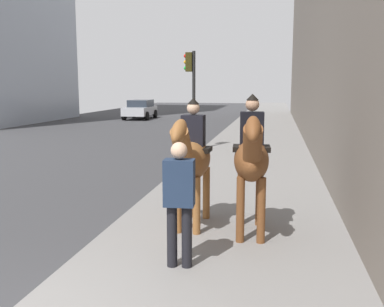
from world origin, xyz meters
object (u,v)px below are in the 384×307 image
at_px(mounted_horse_far, 251,158).
at_px(mounted_horse_near, 192,158).
at_px(traffic_light_near_curb, 191,85).
at_px(car_near_lane, 140,109).
at_px(pedestrian_greeting, 179,196).

bearing_deg(mounted_horse_far, mounted_horse_near, -107.22).
xyz_separation_m(mounted_horse_near, traffic_light_near_curb, (9.08, 1.74, 1.22)).
xyz_separation_m(mounted_horse_near, car_near_lane, (25.11, 8.77, -0.57)).
distance_m(mounted_horse_far, pedestrian_greeting, 1.74).
xyz_separation_m(mounted_horse_far, pedestrian_greeting, (-1.49, 0.86, -0.30)).
distance_m(mounted_horse_near, mounted_horse_far, 1.05).
relative_size(mounted_horse_near, traffic_light_near_curb, 0.58).
relative_size(mounted_horse_far, traffic_light_near_curb, 0.61).
bearing_deg(mounted_horse_far, car_near_lane, -162.91).
xyz_separation_m(pedestrian_greeting, traffic_light_near_curb, (10.81, 1.91, 1.45)).
distance_m(mounted_horse_far, traffic_light_near_curb, 9.79).
distance_m(car_near_lane, traffic_light_near_curb, 17.60).
bearing_deg(pedestrian_greeting, car_near_lane, 14.56).
xyz_separation_m(mounted_horse_near, mounted_horse_far, (-0.24, -1.02, 0.07)).
relative_size(mounted_horse_near, mounted_horse_far, 0.97).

